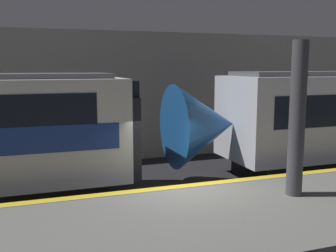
{
  "coord_description": "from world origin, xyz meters",
  "views": [
    {
      "loc": [
        -3.69,
        -9.26,
        4.0
      ],
      "look_at": [
        -0.08,
        1.06,
        2.34
      ],
      "focal_mm": 42.0,
      "sensor_mm": 36.0,
      "label": 1
    }
  ],
  "objects": [
    {
      "name": "ground_plane",
      "position": [
        0.0,
        0.0,
        0.0
      ],
      "size": [
        120.0,
        120.0,
        0.0
      ],
      "primitive_type": "plane",
      "color": "black"
    },
    {
      "name": "station_rear_barrier",
      "position": [
        0.0,
        7.06,
        2.74
      ],
      "size": [
        50.0,
        0.15,
        5.47
      ],
      "color": "#9E998E",
      "rests_on": "ground"
    },
    {
      "name": "platform",
      "position": [
        0.0,
        -2.09,
        0.47
      ],
      "size": [
        40.0,
        4.18,
        0.95
      ],
      "color": "slate",
      "rests_on": "ground"
    },
    {
      "name": "support_pillar_near",
      "position": [
        2.19,
        -1.64,
        2.77
      ],
      "size": [
        0.38,
        0.38,
        3.67
      ],
      "color": "#47474C",
      "rests_on": "platform"
    }
  ]
}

